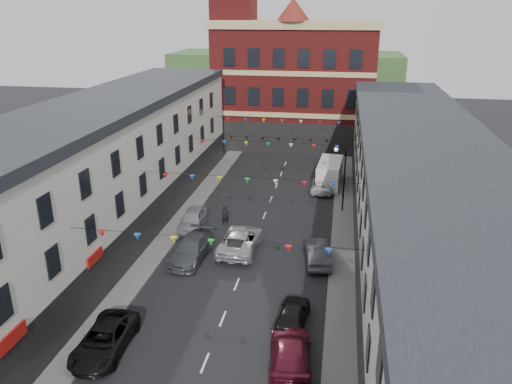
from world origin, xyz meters
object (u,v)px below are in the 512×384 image
Objects in this scene: street_lamp at (342,171)px; car_left_e at (193,219)px; car_left_d at (191,249)px; car_right_f at (322,185)px; car_right_c at (290,353)px; car_right_d at (293,314)px; car_right_e at (318,253)px; moving_car at (240,240)px; white_van at (330,173)px; pedestrian at (225,216)px; car_left_c at (105,340)px.

street_lamp is 13.67m from car_left_e.
car_right_f is at bearing 64.84° from car_left_d.
car_right_c is 1.28× the size of car_right_d.
car_right_c is 3.56m from car_right_d.
moving_car reaches higher than car_right_e.
car_right_f is 0.80× the size of white_van.
car_right_d is 2.33× the size of pedestrian.
pedestrian reaches higher than car_right_e.
moving_car is (-5.12, 12.39, 0.07)m from car_right_c.
car_right_c is 1.13× the size of car_right_f.
street_lamp reaches higher than moving_car.
car_right_c is (-2.18, -21.40, -3.15)m from street_lamp.
pedestrian reaches higher than car_right_f.
car_right_c is 26.56m from car_right_f.
car_right_c is at bearing -61.35° from car_left_e.
moving_car is at bearing 34.73° from car_left_d.
moving_car is 3.41× the size of pedestrian.
moving_car is (-5.50, -14.16, 0.19)m from car_right_f.
car_right_e is at bearing 9.81° from car_left_d.
car_right_c is at bearing -88.16° from white_van.
pedestrian is at bearing 79.75° from car_left_c.
white_van is (0.63, 2.01, 0.64)m from car_right_f.
car_right_e is 2.67× the size of pedestrian.
car_left_d is at bearing -0.92° from car_right_e.
street_lamp reaches higher than car_left_d.
car_right_d is 0.70× the size of white_van.
car_left_e reaches higher than car_right_f.
car_right_e is at bearing -54.39° from pedestrian.
car_left_e is 2.64× the size of pedestrian.
car_left_c is 0.99× the size of car_right_c.
car_right_e is at bearing 46.57° from car_left_c.
car_right_d is 0.68× the size of moving_car.
car_left_e is 11.47m from car_right_e.
car_left_d reaches higher than car_right_d.
white_van is (10.88, 29.10, 0.57)m from car_left_c.
car_left_e is 14.89m from car_right_f.
street_lamp is 1.16× the size of car_right_c.
street_lamp is at bearing 59.40° from car_left_c.
street_lamp reaches higher than car_right_c.
car_right_e reaches higher than car_right_f.
street_lamp is 21.74m from car_right_c.
car_right_e is 0.80× the size of white_van.
street_lamp is 25.23m from car_left_c.
car_left_e is 15.54m from car_right_d.
car_left_e reaches higher than car_right_c.
car_left_c is at bearing 71.39° from moving_car.
car_left_e is at bearing -63.72° from car_right_c.
white_van is (6.13, 16.17, 0.45)m from moving_car.
street_lamp reaches higher than car_left_c.
car_right_c is (9.87, -15.75, -0.03)m from car_left_e.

